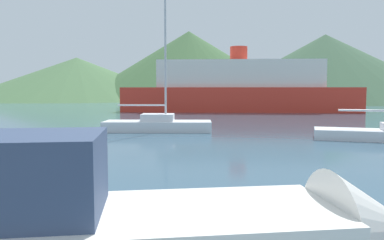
# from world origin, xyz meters

# --- Properties ---
(motorboat_near) EXTENTS (8.90, 3.17, 2.28)m
(motorboat_near) POSITION_xyz_m (-1.48, 4.21, 0.55)
(motorboat_near) COLOR white
(motorboat_near) RESTS_ON ground_plane
(sailboat_inner) EXTENTS (6.07, 2.01, 9.40)m
(sailboat_inner) POSITION_xyz_m (-2.82, 20.85, 0.43)
(sailboat_inner) COLOR silver
(sailboat_inner) RESTS_ON ground_plane
(ferry_distant) EXTENTS (24.92, 8.30, 7.04)m
(ferry_distant) POSITION_xyz_m (3.57, 41.46, 2.40)
(ferry_distant) COLOR red
(ferry_distant) RESTS_ON ground_plane
(hill_west) EXTENTS (51.45, 51.45, 9.84)m
(hill_west) POSITION_xyz_m (-30.25, 87.51, 4.92)
(hill_west) COLOR #476B42
(hill_west) RESTS_ON ground_plane
(hill_central) EXTENTS (53.16, 53.16, 16.31)m
(hill_central) POSITION_xyz_m (-3.98, 90.83, 8.16)
(hill_central) COLOR #3D6038
(hill_central) RESTS_ON ground_plane
(hill_east) EXTENTS (49.89, 49.89, 13.62)m
(hill_east) POSITION_xyz_m (24.57, 78.29, 6.81)
(hill_east) COLOR #38563D
(hill_east) RESTS_ON ground_plane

